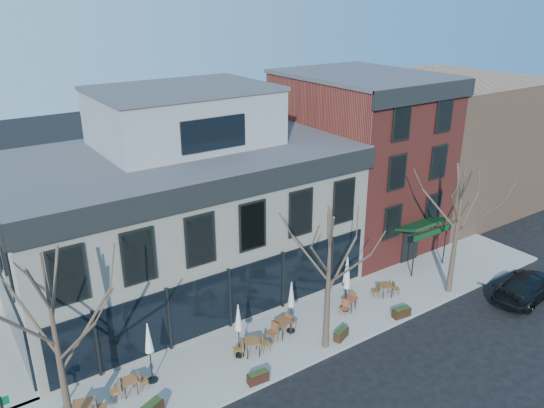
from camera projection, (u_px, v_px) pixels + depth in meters
ground at (230, 330)px, 26.63m from camera, size 120.00×120.00×0.00m
sidewalk_front at (307, 328)px, 26.66m from camera, size 33.50×4.70×0.15m
corner_building at (181, 211)px, 28.84m from camera, size 18.39×10.39×11.10m
red_brick_building at (358, 158)px, 35.25m from camera, size 8.20×11.78×11.18m
bg_building at (443, 142)px, 41.53m from camera, size 12.00×12.00×10.00m
tree_corner at (59, 352)px, 18.15m from camera, size 3.93×3.98×7.92m
tree_mid at (329, 279)px, 23.84m from camera, size 3.50×3.55×7.04m
tree_right at (457, 228)px, 28.50m from camera, size 3.72×3.77×7.48m
parked_sedan at (527, 286)px, 29.21m from camera, size 5.22×2.59×1.46m
cafe_set_1 at (129, 385)px, 22.02m from camera, size 1.58×0.66×0.83m
cafe_set_2 at (252, 346)px, 24.40m from camera, size 1.82×0.95×0.93m
cafe_set_3 at (282, 327)px, 25.76m from camera, size 1.94×0.93×1.00m
cafe_set_4 at (349, 303)px, 27.93m from camera, size 1.62×0.99×0.84m
cafe_set_5 at (386, 289)px, 29.21m from camera, size 1.60×0.97×0.83m
umbrella_0 at (149, 341)px, 22.13m from camera, size 0.47×0.47×2.92m
umbrella_1 at (238, 320)px, 23.77m from camera, size 0.44×0.44×2.74m
umbrella_2 at (291, 297)px, 25.55m from camera, size 0.45×0.45×2.79m
umbrella_3 at (347, 273)px, 27.41m from camera, size 0.49×0.49×3.06m
umbrella_4 at (347, 280)px, 27.38m from camera, size 0.41×0.41×2.59m
planter_1 at (258, 377)px, 22.71m from camera, size 0.96×0.45×0.52m
planter_2 at (341, 334)px, 25.64m from camera, size 0.99×0.66×0.51m
planter_3 at (402, 312)px, 27.38m from camera, size 1.01×0.50×0.54m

